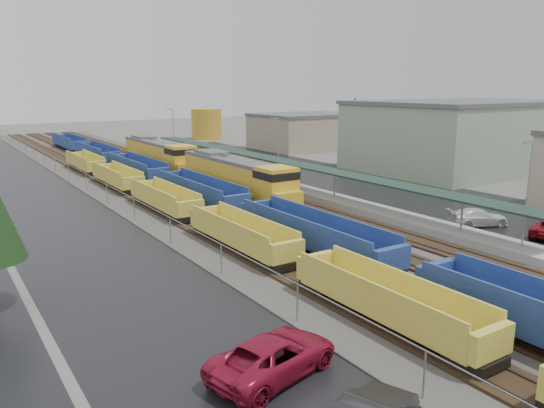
{
  "coord_description": "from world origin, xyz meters",
  "views": [
    {
      "loc": [
        -23.92,
        0.27,
        11.47
      ],
      "look_at": [
        -0.69,
        35.75,
        2.0
      ],
      "focal_mm": 35.0,
      "sensor_mm": 36.0,
      "label": 1
    }
  ],
  "objects_px": {
    "locomotive_trail": "(160,156)",
    "well_string_yellow": "(241,236)",
    "well_string_blue": "(199,193)",
    "parked_car_west_c": "(274,356)",
    "parked_car_east_c": "(478,217)",
    "storage_tank": "(206,124)",
    "locomotive_lead": "(238,178)"
  },
  "relations": [
    {
      "from": "locomotive_trail",
      "to": "well_string_blue",
      "type": "xyz_separation_m",
      "value": [
        -4.0,
        -20.46,
        -1.2
      ]
    },
    {
      "from": "storage_tank",
      "to": "parked_car_east_c",
      "type": "relative_size",
      "value": 1.3
    },
    {
      "from": "locomotive_lead",
      "to": "well_string_blue",
      "type": "relative_size",
      "value": 0.16
    },
    {
      "from": "locomotive_trail",
      "to": "storage_tank",
      "type": "bearing_deg",
      "value": 56.17
    },
    {
      "from": "well_string_yellow",
      "to": "parked_car_east_c",
      "type": "bearing_deg",
      "value": -13.52
    },
    {
      "from": "well_string_blue",
      "to": "parked_car_west_c",
      "type": "height_order",
      "value": "well_string_blue"
    },
    {
      "from": "locomotive_trail",
      "to": "storage_tank",
      "type": "xyz_separation_m",
      "value": [
        26.4,
        39.39,
        0.88
      ]
    },
    {
      "from": "locomotive_trail",
      "to": "well_string_yellow",
      "type": "bearing_deg",
      "value": -102.66
    },
    {
      "from": "well_string_yellow",
      "to": "well_string_blue",
      "type": "bearing_deg",
      "value": 75.22
    },
    {
      "from": "well_string_yellow",
      "to": "parked_car_east_c",
      "type": "xyz_separation_m",
      "value": [
        20.01,
        -4.81,
        -0.37
      ]
    },
    {
      "from": "storage_tank",
      "to": "parked_car_west_c",
      "type": "distance_m",
      "value": 99.21
    },
    {
      "from": "well_string_blue",
      "to": "parked_car_west_c",
      "type": "relative_size",
      "value": 21.16
    },
    {
      "from": "locomotive_lead",
      "to": "parked_car_east_c",
      "type": "relative_size",
      "value": 3.95
    },
    {
      "from": "parked_car_west_c",
      "to": "locomotive_trail",
      "type": "bearing_deg",
      "value": -30.69
    },
    {
      "from": "parked_car_east_c",
      "to": "well_string_blue",
      "type": "bearing_deg",
      "value": 61.74
    },
    {
      "from": "parked_car_west_c",
      "to": "well_string_blue",
      "type": "bearing_deg",
      "value": -34.32
    },
    {
      "from": "well_string_blue",
      "to": "parked_car_east_c",
      "type": "xyz_separation_m",
      "value": [
        16.01,
        -19.97,
        -0.48
      ]
    },
    {
      "from": "locomotive_lead",
      "to": "well_string_yellow",
      "type": "bearing_deg",
      "value": -118.69
    },
    {
      "from": "locomotive_trail",
      "to": "locomotive_lead",
      "type": "bearing_deg",
      "value": -90.0
    },
    {
      "from": "well_string_blue",
      "to": "parked_car_west_c",
      "type": "bearing_deg",
      "value": -110.33
    },
    {
      "from": "locomotive_lead",
      "to": "well_string_yellow",
      "type": "height_order",
      "value": "locomotive_lead"
    },
    {
      "from": "locomotive_trail",
      "to": "storage_tank",
      "type": "height_order",
      "value": "storage_tank"
    },
    {
      "from": "well_string_blue",
      "to": "storage_tank",
      "type": "distance_m",
      "value": 67.15
    },
    {
      "from": "locomotive_trail",
      "to": "well_string_yellow",
      "type": "distance_m",
      "value": 36.53
    },
    {
      "from": "well_string_yellow",
      "to": "parked_car_east_c",
      "type": "distance_m",
      "value": 20.58
    },
    {
      "from": "locomotive_trail",
      "to": "parked_car_west_c",
      "type": "distance_m",
      "value": 52.91
    },
    {
      "from": "well_string_blue",
      "to": "parked_car_east_c",
      "type": "height_order",
      "value": "well_string_blue"
    },
    {
      "from": "locomotive_trail",
      "to": "storage_tank",
      "type": "relative_size",
      "value": 3.03
    },
    {
      "from": "well_string_yellow",
      "to": "storage_tank",
      "type": "height_order",
      "value": "storage_tank"
    },
    {
      "from": "parked_car_east_c",
      "to": "locomotive_trail",
      "type": "bearing_deg",
      "value": 39.57
    },
    {
      "from": "storage_tank",
      "to": "parked_car_west_c",
      "type": "xyz_separation_m",
      "value": [
        -41.58,
        -90.04,
        -2.46
      ]
    },
    {
      "from": "locomotive_trail",
      "to": "parked_car_west_c",
      "type": "xyz_separation_m",
      "value": [
        -15.19,
        -50.65,
        -1.58
      ]
    }
  ]
}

